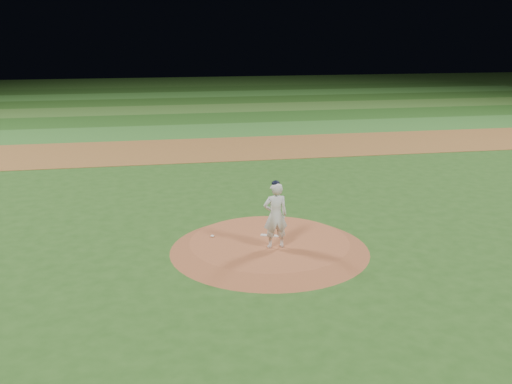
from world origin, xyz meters
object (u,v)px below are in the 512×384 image
pitching_rubber (270,235)px  rosin_bag (212,236)px  pitchers_mound (269,245)px  pitcher_on_mound (275,215)px

pitching_rubber → rosin_bag: 1.62m
pitchers_mound → pitching_rubber: size_ratio=10.67×
pitchers_mound → pitcher_on_mound: (0.05, -0.47, 1.04)m
rosin_bag → pitcher_on_mound: (1.57, -1.09, 0.88)m
pitchers_mound → pitcher_on_mound: 1.14m
pitchers_mound → pitching_rubber: bearing=77.3°
pitching_rubber → rosin_bag: rosin_bag is taller
pitchers_mound → rosin_bag: size_ratio=53.06×
pitchers_mound → pitching_rubber: 0.43m
pitchers_mound → rosin_bag: rosin_bag is taller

